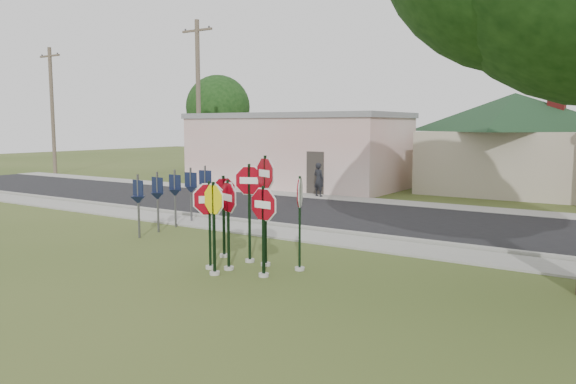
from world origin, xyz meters
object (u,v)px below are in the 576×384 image
Objects in this scene: utility_pole_near at (198,100)px; stop_sign_yellow at (214,217)px; stop_sign_left at (210,213)px; pedestrian at (319,180)px; stop_sign_center at (228,213)px.

stop_sign_yellow is at bearing -46.79° from utility_pole_near.
stop_sign_yellow is at bearing -38.97° from stop_sign_left.
utility_pole_near is (-13.39, 14.37, 3.58)m from stop_sign_left.
utility_pole_near is (-13.84, 14.73, 3.59)m from stop_sign_yellow.
pedestrian is (8.68, -1.01, -4.08)m from utility_pole_near.
stop_sign_center is 1.00× the size of stop_sign_yellow.
stop_sign_left is at bearing -158.38° from stop_sign_center.
pedestrian is (-4.72, 13.36, -0.50)m from stop_sign_left.
stop_sign_center is 0.54m from stop_sign_yellow.
utility_pole_near reaches higher than stop_sign_left.
pedestrian is at bearing -6.62° from utility_pole_near.
utility_pole_near reaches higher than stop_sign_center.
pedestrian is (-5.17, 13.73, -0.50)m from stop_sign_yellow.
stop_sign_yellow reaches higher than pedestrian.
stop_sign_yellow is at bearing 123.13° from pedestrian.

